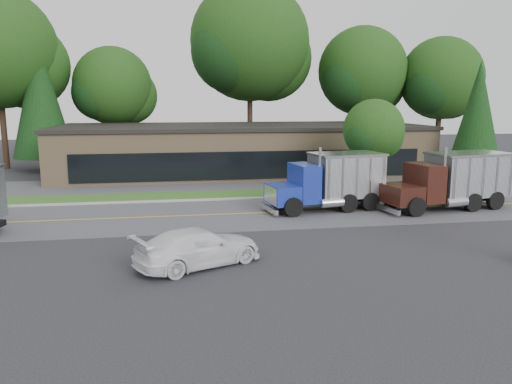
% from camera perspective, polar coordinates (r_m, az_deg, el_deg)
% --- Properties ---
extents(ground, '(140.00, 140.00, 0.00)m').
position_cam_1_polar(ground, '(20.46, 2.86, -8.06)').
color(ground, '#37373D').
rests_on(ground, ground).
extents(road, '(60.00, 8.00, 0.02)m').
position_cam_1_polar(road, '(28.99, -0.93, -2.48)').
color(road, slate).
rests_on(road, ground).
extents(center_line, '(60.00, 0.12, 0.01)m').
position_cam_1_polar(center_line, '(28.99, -0.93, -2.48)').
color(center_line, gold).
rests_on(center_line, ground).
extents(curb, '(60.00, 0.30, 0.12)m').
position_cam_1_polar(curb, '(33.06, -2.02, -0.87)').
color(curb, '#9E9E99').
rests_on(curb, ground).
extents(grass_verge, '(60.00, 3.40, 0.03)m').
position_cam_1_polar(grass_verge, '(34.81, -2.40, -0.30)').
color(grass_verge, '#2F5B1F').
rests_on(grass_verge, ground).
extents(far_parking, '(60.00, 7.00, 0.02)m').
position_cam_1_polar(far_parking, '(39.70, -3.30, 1.03)').
color(far_parking, slate).
rests_on(far_parking, ground).
extents(strip_mall, '(32.00, 12.00, 4.00)m').
position_cam_1_polar(strip_mall, '(45.59, -1.64, 4.80)').
color(strip_mall, '#9B7F5F').
rests_on(strip_mall, ground).
extents(tree_far_a, '(11.68, 10.99, 16.66)m').
position_cam_1_polar(tree_far_a, '(53.58, -27.26, 13.77)').
color(tree_far_a, '#382619').
rests_on(tree_far_a, ground).
extents(tree_far_b, '(8.28, 7.79, 11.81)m').
position_cam_1_polar(tree_far_b, '(53.35, -15.91, 11.19)').
color(tree_far_b, '#382619').
rests_on(tree_far_b, ground).
extents(tree_far_c, '(13.07, 12.30, 18.64)m').
position_cam_1_polar(tree_far_c, '(54.03, -0.52, 16.21)').
color(tree_far_c, '#382619').
rests_on(tree_far_c, ground).
extents(tree_far_d, '(9.97, 9.38, 14.22)m').
position_cam_1_polar(tree_far_d, '(55.95, 12.16, 12.88)').
color(tree_far_d, '#382619').
rests_on(tree_far_d, ground).
extents(tree_far_e, '(9.16, 8.62, 13.06)m').
position_cam_1_polar(tree_far_e, '(57.54, 20.46, 11.66)').
color(tree_far_e, '#382619').
rests_on(tree_far_e, ground).
extents(evergreen_left, '(5.47, 5.47, 12.43)m').
position_cam_1_polar(evergreen_left, '(50.35, -23.43, 10.00)').
color(evergreen_left, '#382619').
rests_on(evergreen_left, ground).
extents(evergreen_right, '(4.21, 4.21, 9.56)m').
position_cam_1_polar(evergreen_right, '(44.17, 23.97, 7.96)').
color(evergreen_right, '#382619').
rests_on(evergreen_right, ground).
extents(tree_verge, '(4.62, 4.35, 6.60)m').
position_cam_1_polar(tree_verge, '(36.93, 13.34, 6.62)').
color(tree_verge, '#382619').
rests_on(tree_verge, ground).
extents(dump_truck_blue, '(7.27, 3.69, 3.36)m').
position_cam_1_polar(dump_truck_blue, '(30.15, 8.62, 1.38)').
color(dump_truck_blue, black).
rests_on(dump_truck_blue, ground).
extents(dump_truck_maroon, '(8.22, 3.85, 3.36)m').
position_cam_1_polar(dump_truck_maroon, '(32.25, 21.54, 1.37)').
color(dump_truck_maroon, black).
rests_on(dump_truck_maroon, ground).
extents(rally_car, '(5.59, 4.19, 1.51)m').
position_cam_1_polar(rally_car, '(20.00, -6.58, -6.28)').
color(rally_car, white).
rests_on(rally_car, ground).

